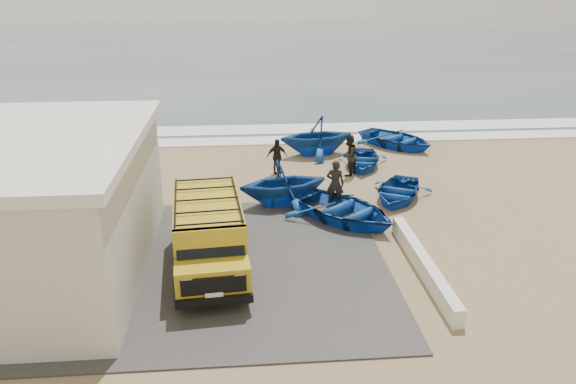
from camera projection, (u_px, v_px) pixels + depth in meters
name	position (u px, v px, depth m)	size (l,w,h in m)	color
ground	(257.00, 236.00, 19.62)	(160.00, 160.00, 0.00)	#917A54
slab	(195.00, 265.00, 17.59)	(12.00, 10.00, 0.05)	#3E3C39
ocean	(242.00, 47.00, 71.66)	(180.00, 88.00, 0.01)	#385166
surf_line	(250.00, 141.00, 30.76)	(180.00, 1.60, 0.06)	white
surf_wash	(249.00, 130.00, 33.09)	(180.00, 2.20, 0.04)	white
building	(1.00, 208.00, 16.39)	(8.40, 9.40, 4.30)	silver
parapet	(423.00, 264.00, 17.13)	(0.35, 6.00, 0.55)	silver
van	(209.00, 233.00, 17.07)	(2.50, 5.38, 2.24)	gold
boat_near_left	(343.00, 209.00, 20.70)	(3.17, 4.43, 0.92)	#144AA0
boat_near_right	(398.00, 191.00, 22.73)	(2.47, 3.46, 0.72)	#144AA0
boat_mid_left	(283.00, 183.00, 22.00)	(3.04, 3.53, 1.86)	#144AA0
boat_mid_right	(362.00, 160.00, 26.63)	(2.40, 3.36, 0.70)	#144AA0
boat_far_left	(316.00, 136.00, 28.24)	(3.24, 3.76, 1.98)	#144AA0
boat_far_right	(396.00, 139.00, 29.71)	(3.04, 4.26, 0.88)	#144AA0
fisherman_front	(335.00, 184.00, 21.81)	(0.70, 0.46, 1.91)	black
fisherman_middle	(349.00, 155.00, 25.29)	(0.92, 0.71, 1.89)	black
fisherman_back	(277.00, 156.00, 25.59)	(0.95, 0.40, 1.62)	black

